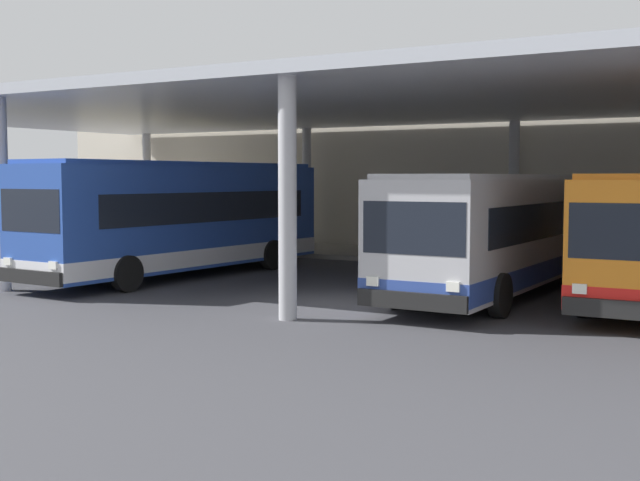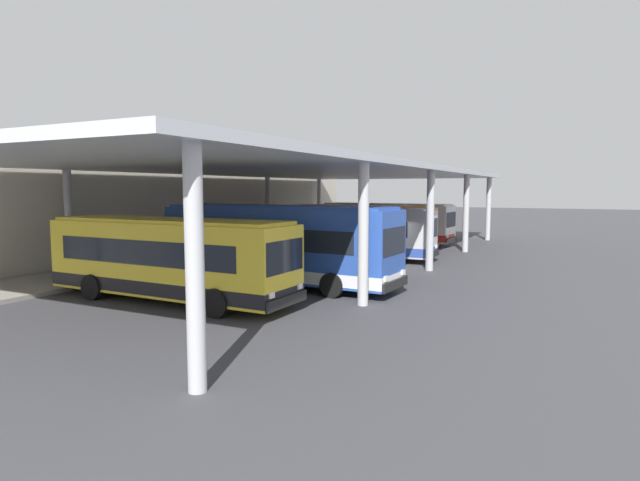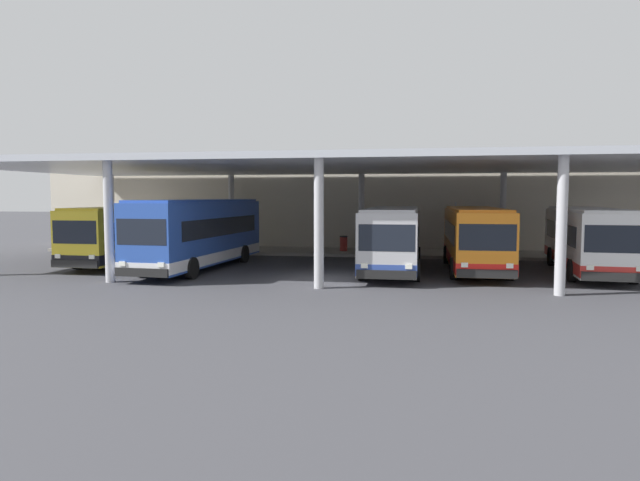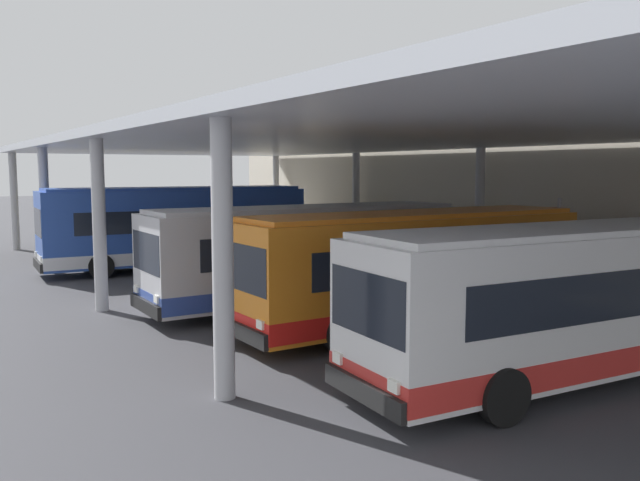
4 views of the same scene
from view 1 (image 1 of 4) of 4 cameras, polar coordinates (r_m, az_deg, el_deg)
ground_plane at (r=20.26m, az=1.60°, el=-4.43°), size 200.00×200.00×0.00m
platform_kerb at (r=30.99m, az=12.13°, el=-1.30°), size 42.00×4.50×0.18m
station_building_facade at (r=33.94m, az=13.95°, el=4.62°), size 48.00×1.60×6.65m
canopy_shelter at (r=25.08m, az=7.78°, el=9.34°), size 40.00×17.00×5.55m
bus_nearest_bay at (r=30.79m, az=-14.15°, el=1.55°), size 2.85×10.57×3.17m
bus_second_bay at (r=26.19m, az=-9.54°, el=1.56°), size 3.11×11.44×3.57m
bus_middle_bay at (r=22.01m, az=11.88°, el=0.52°), size 2.76×10.54×3.17m
bench_waiting at (r=30.26m, az=17.16°, el=-0.45°), size 1.80×0.45×0.92m
trash_bin at (r=31.15m, az=10.43°, el=-0.16°), size 0.52×0.52×0.98m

